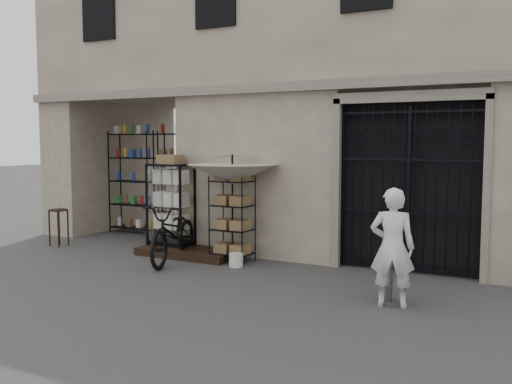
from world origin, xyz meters
The scene contains 14 objects.
ground centered at (0.00, 0.00, 0.00)m, with size 80.00×80.00×0.00m, color black.
main_building centered at (0.00, 4.00, 4.50)m, with size 14.00×4.00×9.00m, color tan.
shop_recess centered at (-4.50, 2.80, 1.50)m, with size 3.00×1.70×3.00m, color black.
shop_shelving centered at (-4.55, 3.30, 1.25)m, with size 2.70×0.50×2.50m, color black.
iron_gate centered at (1.75, 2.28, 1.50)m, with size 2.50×0.21×3.00m.
step_platform centered at (-2.40, 1.55, 0.07)m, with size 2.00×0.90×0.15m, color black.
display_cabinet centered at (-2.94, 1.71, 0.89)m, with size 0.93×0.71×1.79m.
wire_rack centered at (-1.38, 1.53, 0.79)m, with size 0.77×0.61×1.62m.
market_umbrella centered at (-1.40, 1.58, 1.74)m, with size 1.64×1.67×2.42m.
white_bucket centered at (-1.09, 1.18, 0.12)m, with size 0.25×0.25×0.24m, color silver.
bicycle centered at (-2.31, 0.98, 0.00)m, with size 0.73×1.10×2.10m, color black.
wooden_stool centered at (-5.49, 1.12, 0.42)m, with size 0.42×0.42×0.80m.
steel_bollard centered at (1.90, 0.31, 0.44)m, with size 0.16×0.16×0.89m, color #5C5C5C.
shopkeeper centered at (2.04, 0.05, 0.00)m, with size 0.60×1.64×0.39m, color silver.
Camera 1 is at (4.03, -7.56, 2.27)m, focal length 40.00 mm.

